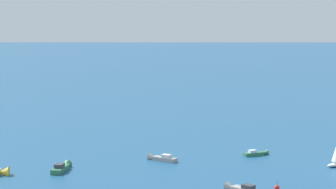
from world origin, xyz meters
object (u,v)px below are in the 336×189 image
Objects in this scene: motorboat_inshore at (257,153)px; marker_buoy at (277,188)px; motorboat_outer_ring_a at (242,189)px; motorboat_near_centre at (62,168)px; motorboat_outer_ring_b at (161,158)px.

motorboat_inshore is 3.45× the size of marker_buoy.
motorboat_outer_ring_a is at bearing 164.13° from motorboat_inshore.
marker_buoy reaches higher than motorboat_inshore.
marker_buoy is at bearing -113.35° from motorboat_near_centre.
motorboat_outer_ring_a is (-22.79, -39.80, -0.02)m from motorboat_near_centre.
motorboat_near_centre is 52.56m from motorboat_inshore.
motorboat_near_centre is 26.30m from motorboat_outer_ring_b.
motorboat_near_centre is at bearing 66.65° from marker_buoy.
motorboat_near_centre is at bearing 111.54° from motorboat_outer_ring_b.
motorboat_outer_ring_b is at bearing 100.97° from motorboat_inshore.
motorboat_outer_ring_a reaches higher than marker_buoy.
motorboat_near_centre reaches higher than motorboat_outer_ring_b.
motorboat_inshore is (14.70, -50.46, -0.17)m from motorboat_near_centre.
marker_buoy is (-20.65, -47.84, -0.33)m from motorboat_near_centre.
motorboat_outer_ring_a reaches higher than motorboat_outer_ring_b.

